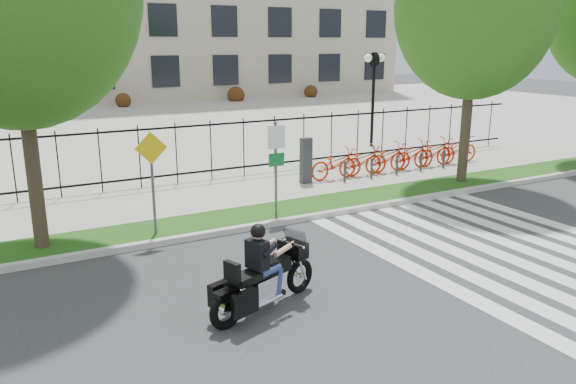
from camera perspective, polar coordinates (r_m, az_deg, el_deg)
ground at (r=10.93m, az=4.19°, el=-10.14°), size 120.00×120.00×0.00m
curb at (r=14.26m, az=-4.77°, el=-3.73°), size 60.00×0.20×0.15m
grass_verge at (r=15.01m, az=-6.10°, el=-2.81°), size 60.00×1.50×0.15m
sidewalk at (r=17.25m, az=-9.32°, el=-0.57°), size 60.00×3.50×0.15m
plaza at (r=34.03m, az=-19.39°, el=6.34°), size 80.00×34.00×0.10m
crosswalk_stripes at (r=13.97m, az=21.16°, el=-5.43°), size 5.70×8.00×0.01m
iron_fence at (r=18.63m, az=-11.28°, el=3.88°), size 30.00×0.06×2.00m
lamp_post_right at (r=25.52m, az=8.71°, el=11.55°), size 1.06×0.70×4.25m
street_tree_2 at (r=19.20m, az=18.49°, el=17.43°), size 5.01×5.01×8.45m
bike_share_station at (r=20.62m, az=11.21°, el=3.59°), size 7.87×0.89×1.50m
sign_pole_regulatory at (r=14.78m, az=-1.21°, el=3.67°), size 0.50×0.09×2.50m
sign_pole_warning at (r=13.61m, az=-13.65°, el=2.27°), size 0.78×0.09×2.49m
motorcycle_rider at (r=10.01m, az=-2.41°, el=-8.42°), size 2.46×1.24×1.97m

